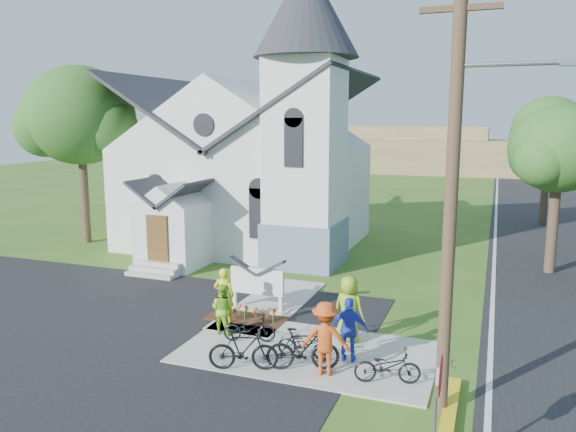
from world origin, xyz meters
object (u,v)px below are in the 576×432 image
at_px(stop_sign, 438,393).
at_px(bike_3, 303,349).
at_px(church_sign, 257,282).
at_px(cyclist_1, 223,309).
at_px(bike_4, 387,366).
at_px(bike_1, 243,350).
at_px(bike_2, 305,344).
at_px(bike_0, 249,328).
at_px(cyclist_4, 349,309).
at_px(cyclist_0, 224,295).
at_px(cyclist_3, 325,338).
at_px(utility_pole, 456,170).
at_px(cyclist_2, 349,330).

distance_m(stop_sign, bike_3, 5.22).
height_order(church_sign, cyclist_1, church_sign).
distance_m(cyclist_1, bike_4, 5.48).
xyz_separation_m(church_sign, cyclist_1, (-0.12, -2.32, -0.21)).
height_order(cyclist_1, bike_3, cyclist_1).
height_order(church_sign, bike_1, church_sign).
height_order(bike_2, bike_3, bike_3).
bearing_deg(bike_0, bike_2, -121.81).
relative_size(cyclist_4, bike_4, 1.21).
bearing_deg(stop_sign, bike_2, 132.42).
height_order(stop_sign, bike_4, stop_sign).
xyz_separation_m(cyclist_0, bike_0, (1.40, -1.15, -0.49)).
height_order(cyclist_3, cyclist_4, cyclist_4).
height_order(bike_0, cyclist_4, cyclist_4).
bearing_deg(utility_pole, bike_1, 176.59).
xyz_separation_m(church_sign, cyclist_4, (3.59, -1.60, 0.00)).
xyz_separation_m(cyclist_1, cyclist_4, (3.71, 0.72, 0.21)).
bearing_deg(bike_0, stop_sign, -145.17).
bearing_deg(cyclist_0, bike_0, 127.90).
xyz_separation_m(cyclist_1, bike_3, (3.09, -1.55, -0.20)).
xyz_separation_m(bike_2, cyclist_4, (0.81, 1.58, 0.58)).
bearing_deg(cyclist_0, cyclist_3, 136.88).
height_order(cyclist_4, bike_4, cyclist_4).
distance_m(bike_1, bike_4, 3.66).
distance_m(cyclist_1, cyclist_3, 4.00).
distance_m(bike_2, cyclist_3, 1.18).
xyz_separation_m(cyclist_2, bike_4, (1.20, -0.91, -0.45)).
xyz_separation_m(church_sign, bike_2, (2.78, -3.18, -0.58)).
relative_size(bike_2, bike_4, 0.94).
bearing_deg(bike_2, stop_sign, -138.83).
distance_m(cyclist_3, cyclist_4, 2.27).
relative_size(stop_sign, bike_4, 1.53).
bearing_deg(bike_2, bike_4, -106.59).
bearing_deg(utility_pole, bike_0, 159.91).
bearing_deg(cyclist_0, cyclist_2, 149.42).
bearing_deg(stop_sign, cyclist_2, 121.03).
distance_m(bike_1, cyclist_4, 3.50).
height_order(utility_pole, stop_sign, utility_pole).
relative_size(church_sign, cyclist_0, 1.23).
height_order(church_sign, cyclist_2, cyclist_2).
relative_size(utility_pole, cyclist_2, 5.71).
relative_size(cyclist_1, bike_2, 1.01).
height_order(stop_sign, bike_3, stop_sign).
relative_size(cyclist_2, bike_4, 1.08).
relative_size(utility_pole, bike_2, 6.58).
xyz_separation_m(utility_pole, cyclist_4, (-2.98, 3.10, -4.37)).
bearing_deg(bike_3, church_sign, 17.49).
bearing_deg(bike_3, bike_4, -108.80).
xyz_separation_m(utility_pole, cyclist_1, (-6.69, 2.38, -4.59)).
bearing_deg(bike_4, stop_sign, -172.93).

